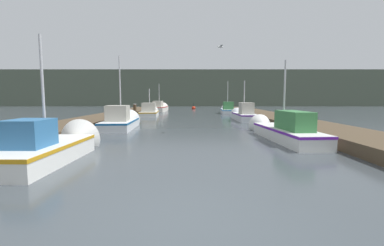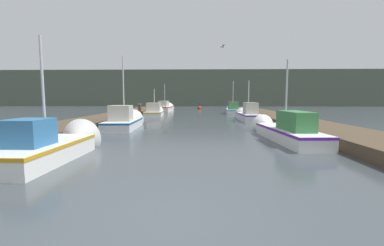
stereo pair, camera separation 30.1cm
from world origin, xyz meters
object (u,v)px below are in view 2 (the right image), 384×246
(mooring_piling_0, at_px, (140,110))
(mooring_piling_1, at_px, (254,110))
(fishing_boat_5, at_px, (233,110))
(channel_buoy, at_px, (199,108))
(fishing_boat_6, at_px, (165,108))
(seagull_lead, at_px, (222,47))
(fishing_boat_4, at_px, (155,112))
(fishing_boat_1, at_px, (283,130))
(fishing_boat_2, at_px, (125,121))
(fishing_boat_0, at_px, (51,146))
(fishing_boat_3, at_px, (248,115))

(mooring_piling_0, height_order, mooring_piling_1, mooring_piling_1)
(fishing_boat_5, height_order, channel_buoy, fishing_boat_5)
(fishing_boat_6, xyz_separation_m, seagull_lead, (5.93, -21.38, 4.10))
(fishing_boat_5, xyz_separation_m, seagull_lead, (-2.84, -17.68, 4.17))
(fishing_boat_4, bearing_deg, mooring_piling_0, -151.87)
(mooring_piling_1, relative_size, channel_buoy, 1.27)
(fishing_boat_1, height_order, fishing_boat_6, fishing_boat_6)
(fishing_boat_6, bearing_deg, mooring_piling_1, -44.76)
(fishing_boat_2, distance_m, fishing_boat_6, 19.00)
(fishing_boat_2, xyz_separation_m, mooring_piling_1, (9.78, 7.68, 0.30))
(fishing_boat_4, bearing_deg, fishing_boat_1, -63.77)
(fishing_boat_5, bearing_deg, fishing_boat_1, -86.69)
(fishing_boat_1, relative_size, fishing_boat_6, 1.30)
(fishing_boat_6, xyz_separation_m, channel_buoy, (4.70, 6.30, -0.30))
(mooring_piling_0, relative_size, seagull_lead, 2.26)
(fishing_boat_0, distance_m, channel_buoy, 33.88)
(fishing_boat_0, bearing_deg, seagull_lead, 45.25)
(fishing_boat_2, bearing_deg, mooring_piling_0, 94.70)
(channel_buoy, bearing_deg, mooring_piling_0, -110.86)
(fishing_boat_1, bearing_deg, fishing_boat_6, 106.55)
(fishing_boat_6, bearing_deg, seagull_lead, -70.08)
(mooring_piling_1, bearing_deg, seagull_lead, -110.93)
(fishing_boat_0, xyz_separation_m, seagull_lead, (5.92, 5.87, 4.18))
(fishing_boat_0, relative_size, fishing_boat_1, 0.72)
(mooring_piling_0, bearing_deg, fishing_boat_4, 32.27)
(fishing_boat_1, bearing_deg, mooring_piling_1, 80.62)
(fishing_boat_4, bearing_deg, fishing_boat_0, -94.27)
(fishing_boat_2, bearing_deg, mooring_piling_1, 35.08)
(fishing_boat_5, relative_size, seagull_lead, 10.36)
(fishing_boat_3, xyz_separation_m, mooring_piling_1, (0.99, 2.23, 0.26))
(fishing_boat_2, bearing_deg, channel_buoy, 76.43)
(fishing_boat_0, distance_m, fishing_boat_4, 18.66)
(fishing_boat_3, height_order, mooring_piling_0, fishing_boat_3)
(fishing_boat_1, xyz_separation_m, mooring_piling_0, (-9.92, 13.77, 0.21))
(fishing_boat_5, distance_m, mooring_piling_1, 7.69)
(mooring_piling_1, distance_m, seagull_lead, 11.44)
(fishing_boat_0, distance_m, fishing_boat_1, 9.51)
(fishing_boat_2, xyz_separation_m, fishing_boat_4, (0.06, 10.40, 0.00))
(seagull_lead, bearing_deg, fishing_boat_1, 45.43)
(mooring_piling_0, bearing_deg, mooring_piling_1, -9.59)
(fishing_boat_2, relative_size, mooring_piling_1, 3.57)
(fishing_boat_0, distance_m, fishing_boat_5, 25.13)
(fishing_boat_4, distance_m, channel_buoy, 15.60)
(seagull_lead, bearing_deg, mooring_piling_0, -159.11)
(mooring_piling_0, distance_m, channel_buoy, 16.86)
(mooring_piling_1, bearing_deg, fishing_boat_5, 97.51)
(fishing_boat_1, bearing_deg, fishing_boat_4, 116.55)
(mooring_piling_0, relative_size, channel_buoy, 1.13)
(mooring_piling_1, bearing_deg, fishing_boat_2, -141.88)
(mooring_piling_1, height_order, channel_buoy, mooring_piling_1)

